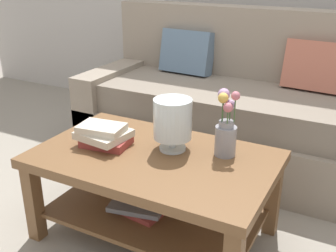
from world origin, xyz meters
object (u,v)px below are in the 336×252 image
(coffee_table, at_px, (153,179))
(book_stack_main, at_px, (104,135))
(flower_pitcher, at_px, (226,129))
(glass_hurricane_vase, at_px, (173,120))
(couch, at_px, (241,112))

(coffee_table, height_order, book_stack_main, book_stack_main)
(book_stack_main, height_order, flower_pitcher, flower_pitcher)
(flower_pitcher, bearing_deg, coffee_table, -151.93)
(coffee_table, distance_m, book_stack_main, 0.34)
(glass_hurricane_vase, bearing_deg, flower_pitcher, 14.70)
(book_stack_main, bearing_deg, flower_pitcher, 17.58)
(flower_pitcher, bearing_deg, glass_hurricane_vase, -165.30)
(glass_hurricane_vase, bearing_deg, couch, 87.37)
(couch, relative_size, coffee_table, 1.86)
(coffee_table, distance_m, flower_pitcher, 0.45)
(book_stack_main, relative_size, flower_pitcher, 0.83)
(glass_hurricane_vase, bearing_deg, book_stack_main, -160.28)
(coffee_table, distance_m, glass_hurricane_vase, 0.32)
(couch, relative_size, flower_pitcher, 6.64)
(coffee_table, height_order, glass_hurricane_vase, glass_hurricane_vase)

